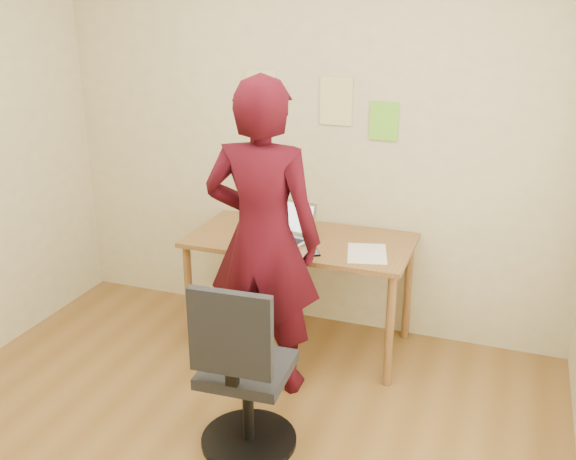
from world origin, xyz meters
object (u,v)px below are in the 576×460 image
at_px(desk, 300,251).
at_px(laptop, 287,231).
at_px(phone, 314,252).
at_px(office_chair, 243,381).
at_px(person, 263,239).

xyz_separation_m(desk, laptop, (-0.08, -0.03, 0.14)).
height_order(laptop, phone, laptop).
height_order(desk, phone, phone).
xyz_separation_m(laptop, office_chair, (0.17, -1.09, -0.38)).
distance_m(laptop, office_chair, 1.17).
xyz_separation_m(phone, person, (-0.20, -0.30, 0.16)).
relative_size(phone, person, 0.07).
xyz_separation_m(desk, phone, (0.16, -0.21, 0.09)).
bearing_deg(desk, laptop, -156.26).
bearing_deg(desk, phone, -53.20).
bearing_deg(phone, laptop, 114.53).
xyz_separation_m(phone, office_chair, (-0.06, -0.92, -0.34)).
distance_m(phone, person, 0.40).
bearing_deg(desk, office_chair, -85.23).
distance_m(phone, office_chair, 0.98).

